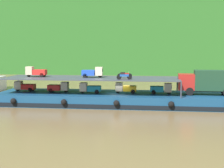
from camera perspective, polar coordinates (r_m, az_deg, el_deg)
ground_plane at (r=43.53m, az=1.35°, el=-3.55°), size 400.00×400.00×0.00m
hillside_far_bank at (r=104.06m, az=4.86°, el=14.20°), size 138.46×30.46×38.85m
cargo_barge at (r=43.38m, az=1.35°, el=-2.58°), size 32.10×8.15×1.50m
covered_lorry at (r=43.37m, az=16.07°, el=0.43°), size 7.92×2.52×3.10m
cargo_rack at (r=43.63m, az=-3.61°, el=1.01°), size 22.90×6.78×2.00m
mini_truck_lower_stern at (r=46.80m, az=-14.77°, el=-0.36°), size 2.76×1.23×1.38m
mini_truck_lower_aft at (r=44.76m, az=-9.14°, el=-0.53°), size 2.75×1.21×1.38m
mini_truck_lower_mid at (r=43.26m, az=-3.81°, el=-0.69°), size 2.78×1.26×1.38m
mini_truck_lower_fore at (r=43.34m, az=2.34°, el=-0.67°), size 2.78×1.27×1.38m
mini_truck_lower_bow at (r=43.08m, az=8.47°, el=-0.78°), size 2.76×1.23×1.38m
mini_truck_upper_stern at (r=46.02m, az=-12.95°, el=2.08°), size 2.78×1.27×1.38m
mini_truck_upper_mid at (r=43.83m, az=-3.34°, el=2.03°), size 2.79×1.29×1.38m
motorcycle_upper_port at (r=40.95m, az=2.08°, el=1.38°), size 1.90×0.55×0.87m
motorcycle_upper_centre at (r=42.98m, az=2.17°, el=1.60°), size 1.90×0.55×0.87m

